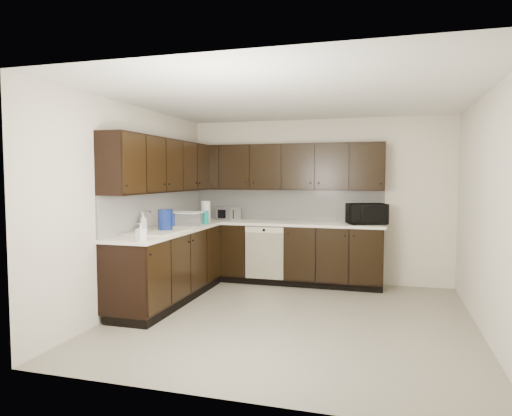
# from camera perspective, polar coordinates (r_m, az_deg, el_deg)

# --- Properties ---
(floor) EXTENTS (4.00, 4.00, 0.00)m
(floor) POSITION_cam_1_polar(r_m,az_deg,el_deg) (5.39, 4.45, -13.62)
(floor) COLOR gray
(floor) RESTS_ON ground
(ceiling) EXTENTS (4.00, 4.00, 0.00)m
(ceiling) POSITION_cam_1_polar(r_m,az_deg,el_deg) (5.21, 4.60, 13.60)
(ceiling) COLOR white
(ceiling) RESTS_ON wall_back
(wall_back) EXTENTS (4.00, 0.02, 2.50)m
(wall_back) POSITION_cam_1_polar(r_m,az_deg,el_deg) (7.12, 7.73, 0.90)
(wall_back) COLOR beige
(wall_back) RESTS_ON floor
(wall_left) EXTENTS (0.02, 4.00, 2.50)m
(wall_left) POSITION_cam_1_polar(r_m,az_deg,el_deg) (5.88, -14.93, 0.16)
(wall_left) COLOR beige
(wall_left) RESTS_ON floor
(wall_right) EXTENTS (0.02, 4.00, 2.50)m
(wall_right) POSITION_cam_1_polar(r_m,az_deg,el_deg) (5.14, 26.93, -0.68)
(wall_right) COLOR beige
(wall_right) RESTS_ON floor
(wall_front) EXTENTS (4.00, 0.02, 2.50)m
(wall_front) POSITION_cam_1_polar(r_m,az_deg,el_deg) (3.22, -2.59, -2.78)
(wall_front) COLOR beige
(wall_front) RESTS_ON floor
(lower_cabinets) EXTENTS (3.00, 2.80, 0.90)m
(lower_cabinets) POSITION_cam_1_polar(r_m,az_deg,el_deg) (6.58, -2.24, -6.66)
(lower_cabinets) COLOR black
(lower_cabinets) RESTS_ON floor
(countertop) EXTENTS (3.03, 2.83, 0.04)m
(countertop) POSITION_cam_1_polar(r_m,az_deg,el_deg) (6.51, -2.28, -2.27)
(countertop) COLOR white
(countertop) RESTS_ON lower_cabinets
(backsplash) EXTENTS (3.00, 2.80, 0.48)m
(backsplash) POSITION_cam_1_polar(r_m,az_deg,el_deg) (6.75, -3.41, 0.17)
(backsplash) COLOR #BBBBB6
(backsplash) RESTS_ON countertop
(upper_cabinets) EXTENTS (3.00, 2.80, 0.70)m
(upper_cabinets) POSITION_cam_1_polar(r_m,az_deg,el_deg) (6.59, -2.81, 5.21)
(upper_cabinets) COLOR black
(upper_cabinets) RESTS_ON wall_back
(dishwasher) EXTENTS (0.58, 0.04, 0.78)m
(dishwasher) POSITION_cam_1_polar(r_m,az_deg,el_deg) (6.76, 1.04, -5.23)
(dishwasher) COLOR beige
(dishwasher) RESTS_ON lower_cabinets
(sink) EXTENTS (0.54, 0.82, 0.42)m
(sink) POSITION_cam_1_polar(r_m,az_deg,el_deg) (5.75, -12.20, -3.58)
(sink) COLOR beige
(sink) RESTS_ON countertop
(microwave) EXTENTS (0.63, 0.52, 0.30)m
(microwave) POSITION_cam_1_polar(r_m,az_deg,el_deg) (6.75, 13.65, -0.73)
(microwave) COLOR black
(microwave) RESTS_ON countertop
(soap_bottle_a) EXTENTS (0.11, 0.11, 0.19)m
(soap_bottle_a) POSITION_cam_1_polar(r_m,az_deg,el_deg) (5.05, -14.20, -2.90)
(soap_bottle_a) COLOR gray
(soap_bottle_a) RESTS_ON countertop
(soap_bottle_b) EXTENTS (0.12, 0.12, 0.24)m
(soap_bottle_b) POSITION_cam_1_polar(r_m,az_deg,el_deg) (5.77, -13.90, -1.78)
(soap_bottle_b) COLOR gray
(soap_bottle_b) RESTS_ON countertop
(toaster_oven) EXTENTS (0.39, 0.35, 0.20)m
(toaster_oven) POSITION_cam_1_polar(r_m,az_deg,el_deg) (7.22, -3.46, -0.69)
(toaster_oven) COLOR silver
(toaster_oven) RESTS_ON countertop
(storage_bin) EXTENTS (0.53, 0.45, 0.18)m
(storage_bin) POSITION_cam_1_polar(r_m,az_deg,el_deg) (6.54, -8.82, -1.32)
(storage_bin) COLOR silver
(storage_bin) RESTS_ON countertop
(blue_pitcher) EXTENTS (0.23, 0.23, 0.28)m
(blue_pitcher) POSITION_cam_1_polar(r_m,az_deg,el_deg) (5.82, -11.26, -1.52)
(blue_pitcher) COLOR navy
(blue_pitcher) RESTS_ON countertop
(teal_tumbler) EXTENTS (0.10, 0.10, 0.19)m
(teal_tumbler) POSITION_cam_1_polar(r_m,az_deg,el_deg) (6.60, -6.32, -1.18)
(teal_tumbler) COLOR #0B8171
(teal_tumbler) RESTS_ON countertop
(paper_towel_roll) EXTENTS (0.16, 0.16, 0.32)m
(paper_towel_roll) POSITION_cam_1_polar(r_m,az_deg,el_deg) (6.92, -6.32, -0.44)
(paper_towel_roll) COLOR silver
(paper_towel_roll) RESTS_ON countertop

